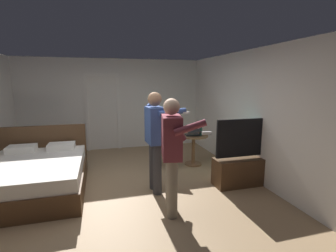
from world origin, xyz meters
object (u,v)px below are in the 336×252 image
at_px(bed, 36,175).
at_px(tv_flatscreen, 244,166).
at_px(bottle_on_table, 201,131).
at_px(laptop, 193,133).
at_px(person_blue_shirt, 172,148).
at_px(suitcase_dark, 71,158).
at_px(person_striped_shirt, 156,135).
at_px(wooden_chair, 163,144).
at_px(side_table, 193,145).

relative_size(bed, tv_flatscreen, 1.62).
bearing_deg(bottle_on_table, laptop, 168.03).
relative_size(person_blue_shirt, suitcase_dark, 3.25).
xyz_separation_m(person_blue_shirt, person_striped_shirt, (-0.07, 0.77, 0.02)).
bearing_deg(suitcase_dark, person_blue_shirt, -47.55).
relative_size(bottle_on_table, wooden_chair, 0.24).
bearing_deg(bed, side_table, 10.62).
xyz_separation_m(bed, laptop, (3.14, 0.55, 0.45)).
bearing_deg(suitcase_dark, bed, -100.94).
relative_size(bottle_on_table, suitcase_dark, 0.45).
distance_m(tv_flatscreen, laptop, 1.42).
distance_m(tv_flatscreen, side_table, 1.40).
bearing_deg(side_table, wooden_chair, -178.02).
distance_m(bed, person_striped_shirt, 2.22).
xyz_separation_m(bed, wooden_chair, (2.45, 0.57, 0.24)).
bearing_deg(bed, tv_flatscreen, -10.83).
xyz_separation_m(laptop, bottle_on_table, (0.18, -0.04, 0.05)).
bearing_deg(tv_flatscreen, bottle_on_table, 106.92).
height_order(wooden_chair, person_striped_shirt, person_striped_shirt).
bearing_deg(person_striped_shirt, tv_flatscreen, -5.68).
bearing_deg(bed, laptop, 9.98).
bearing_deg(side_table, tv_flatscreen, -68.54).
distance_m(wooden_chair, person_striped_shirt, 1.28).
bearing_deg(laptop, side_table, 50.63).
xyz_separation_m(tv_flatscreen, wooden_chair, (-1.23, 1.27, 0.18)).
height_order(laptop, bottle_on_table, bottle_on_table).
bearing_deg(tv_flatscreen, bed, 169.17).
height_order(person_blue_shirt, person_striped_shirt, person_striped_shirt).
bearing_deg(suitcase_dark, person_striped_shirt, -38.70).
bearing_deg(laptop, suitcase_dark, 166.20).
relative_size(side_table, bottle_on_table, 3.01).
height_order(wooden_chair, person_blue_shirt, person_blue_shirt).
xyz_separation_m(bed, side_table, (3.17, 0.60, 0.17)).
relative_size(wooden_chair, person_blue_shirt, 0.59).
height_order(tv_flatscreen, laptop, tv_flatscreen).
bearing_deg(person_striped_shirt, person_blue_shirt, -84.99).
xyz_separation_m(tv_flatscreen, laptop, (-0.55, 1.26, 0.39)).
distance_m(bottle_on_table, wooden_chair, 0.90).
bearing_deg(bed, suitcase_dark, 69.87).
distance_m(laptop, person_blue_shirt, 2.14).
distance_m(laptop, suitcase_dark, 2.83).
bearing_deg(bottle_on_table, side_table, 150.26).
bearing_deg(person_blue_shirt, laptop, 60.74).
bearing_deg(bed, person_blue_shirt, -31.91).
height_order(bottle_on_table, person_blue_shirt, person_blue_shirt).
distance_m(bottle_on_table, person_striped_shirt, 1.67).
relative_size(tv_flatscreen, side_table, 1.79).
xyz_separation_m(bed, person_blue_shirt, (2.10, -1.31, 0.68)).
relative_size(bottle_on_table, person_blue_shirt, 0.14).
xyz_separation_m(side_table, person_blue_shirt, (-1.08, -1.90, 0.51)).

